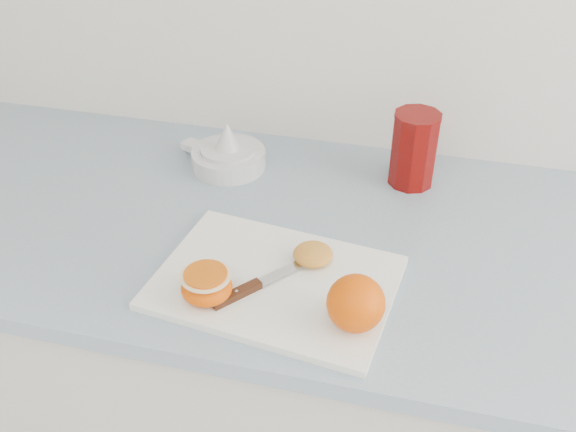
{
  "coord_description": "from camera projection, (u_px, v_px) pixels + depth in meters",
  "views": [
    {
      "loc": [
        0.21,
        0.85,
        1.54
      ],
      "look_at": [
        0.01,
        1.63,
        0.96
      ],
      "focal_mm": 40.0,
      "sensor_mm": 36.0,
      "label": 1
    }
  ],
  "objects": [
    {
      "name": "citrus_juicer",
      "position": [
        228.0,
        155.0,
        1.23
      ],
      "size": [
        0.18,
        0.14,
        0.1
      ],
      "color": "white",
      "rests_on": "counter"
    },
    {
      "name": "whole_orange",
      "position": [
        356.0,
        303.0,
        0.86
      ],
      "size": [
        0.08,
        0.08,
        0.08
      ],
      "color": "#EF5800",
      "rests_on": "cutting_board"
    },
    {
      "name": "squeezed_shell",
      "position": [
        313.0,
        254.0,
        0.99
      ],
      "size": [
        0.06,
        0.06,
        0.03
      ],
      "color": "#C57E29",
      "rests_on": "cutting_board"
    },
    {
      "name": "paring_knife",
      "position": [
        246.0,
        289.0,
        0.93
      ],
      "size": [
        0.13,
        0.15,
        0.01
      ],
      "color": "#3F1F0F",
      "rests_on": "cutting_board"
    },
    {
      "name": "half_orange",
      "position": [
        207.0,
        286.0,
        0.91
      ],
      "size": [
        0.07,
        0.07,
        0.05
      ],
      "color": "#EF5800",
      "rests_on": "cutting_board"
    },
    {
      "name": "red_tumbler",
      "position": [
        414.0,
        152.0,
        1.16
      ],
      "size": [
        0.09,
        0.09,
        0.14
      ],
      "color": "#6F0805",
      "rests_on": "counter"
    },
    {
      "name": "cutting_board",
      "position": [
        275.0,
        282.0,
        0.96
      ],
      "size": [
        0.38,
        0.29,
        0.01
      ],
      "primitive_type": "cube",
      "rotation": [
        0.0,
        0.0,
        -0.12
      ],
      "color": "white",
      "rests_on": "counter"
    },
    {
      "name": "counter",
      "position": [
        333.0,
        402.0,
        1.33
      ],
      "size": [
        2.64,
        0.64,
        0.89
      ],
      "color": "beige",
      "rests_on": "ground"
    }
  ]
}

